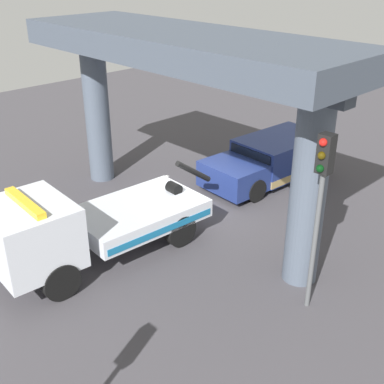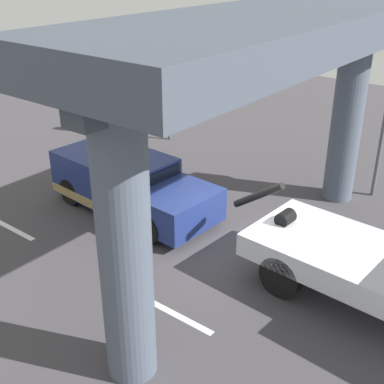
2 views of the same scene
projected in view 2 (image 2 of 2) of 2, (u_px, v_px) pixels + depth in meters
The scene contains 6 objects.
ground_plane at pixel (239, 253), 13.12m from camera, with size 60.00×40.00×0.10m, color #423F44.
lane_stripe_west at pixel (5, 225), 14.35m from camera, with size 2.60×0.16×0.01m, color silver.
lane_stripe_mid at pixel (164, 309), 11.01m from camera, with size 2.60×0.16×0.01m, color silver.
towed_van_green at pixel (128, 185), 14.97m from camera, with size 5.31×2.47×1.58m.
overpass_structure at pixel (275, 62), 10.58m from camera, with size 3.60×11.23×5.98m.
traffic_light_near at pixel (169, 68), 19.57m from camera, with size 0.39×0.32×4.01m.
Camera 2 is at (5.92, -9.51, 7.08)m, focal length 47.20 mm.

